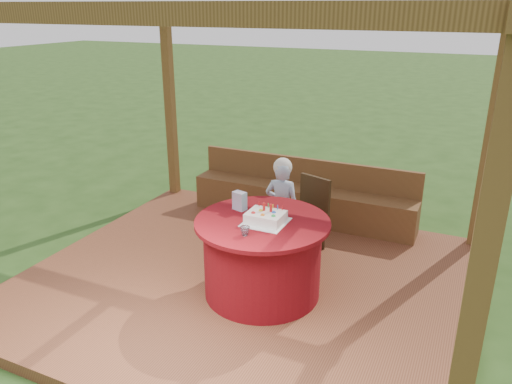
% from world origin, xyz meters
% --- Properties ---
extents(ground, '(60.00, 60.00, 0.00)m').
position_xyz_m(ground, '(0.00, 0.00, 0.00)').
color(ground, '#244416').
rests_on(ground, ground).
extents(deck, '(4.50, 4.00, 0.12)m').
position_xyz_m(deck, '(0.00, 0.00, 0.06)').
color(deck, brown).
rests_on(deck, ground).
extents(pergola, '(4.50, 4.00, 2.72)m').
position_xyz_m(pergola, '(0.00, 0.00, 2.41)').
color(pergola, brown).
rests_on(pergola, deck).
extents(bench, '(3.00, 0.42, 0.80)m').
position_xyz_m(bench, '(0.00, 1.72, 0.38)').
color(bench, brown).
rests_on(bench, deck).
extents(table, '(1.30, 1.30, 0.79)m').
position_xyz_m(table, '(0.27, -0.19, 0.52)').
color(table, maroon).
rests_on(table, deck).
extents(chair, '(0.52, 0.52, 0.86)m').
position_xyz_m(chair, '(0.36, 0.93, 0.59)').
color(chair, '#362411').
rests_on(chair, deck).
extents(elderly_woman, '(0.42, 0.29, 1.13)m').
position_xyz_m(elderly_woman, '(0.10, 0.73, 0.70)').
color(elderly_woman, '#90AFD7').
rests_on(elderly_woman, deck).
extents(birthday_cake, '(0.39, 0.39, 0.18)m').
position_xyz_m(birthday_cake, '(0.32, -0.23, 0.96)').
color(birthday_cake, white).
rests_on(birthday_cake, table).
extents(gift_bag, '(0.15, 0.12, 0.19)m').
position_xyz_m(gift_bag, '(-0.04, -0.04, 1.00)').
color(gift_bag, '#D489C3').
rests_on(gift_bag, table).
extents(drinking_glass, '(0.11, 0.11, 0.08)m').
position_xyz_m(drinking_glass, '(0.27, -0.56, 0.95)').
color(drinking_glass, white).
rests_on(drinking_glass, table).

